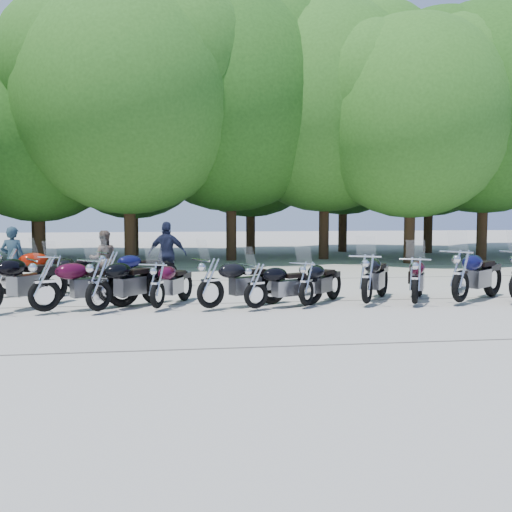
{
  "coord_description": "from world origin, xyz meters",
  "views": [
    {
      "loc": [
        -1.9,
        -12.29,
        2.21
      ],
      "look_at": [
        0.0,
        1.5,
        1.1
      ],
      "focal_mm": 42.0,
      "sensor_mm": 36.0,
      "label": 1
    }
  ],
  "objects": [
    {
      "name": "motorcycle_13",
      "position": [
        -3.51,
        3.21,
        0.64
      ],
      "size": [
        2.28,
        1.8,
        1.28
      ],
      "primitive_type": null,
      "rotation": [
        0.0,
        0.0,
        2.14
      ],
      "color": "#0D0E39",
      "rests_on": "ground"
    },
    {
      "name": "tree_2",
      "position": [
        -7.25,
        12.84,
        5.31
      ],
      "size": [
        7.31,
        7.31,
        8.97
      ],
      "color": "#3A2614",
      "rests_on": "ground"
    },
    {
      "name": "tree_14",
      "position": [
        10.68,
        16.09,
        5.83
      ],
      "size": [
        8.02,
        8.02,
        9.84
      ],
      "color": "#3A2614",
      "rests_on": "ground"
    },
    {
      "name": "motorcycle_8",
      "position": [
        3.47,
        0.44,
        0.63
      ],
      "size": [
        1.6,
        2.32,
        1.27
      ],
      "primitive_type": null,
      "rotation": [
        0.0,
        0.0,
        2.69
      ],
      "color": "#340716",
      "rests_on": "ground"
    },
    {
      "name": "tree_4",
      "position": [
        0.54,
        13.09,
        6.64
      ],
      "size": [
        9.13,
        9.13,
        11.2
      ],
      "color": "#3A2614",
      "rests_on": "ground"
    },
    {
      "name": "tree_3",
      "position": [
        -3.57,
        11.24,
        6.32
      ],
      "size": [
        8.7,
        8.7,
        10.67
      ],
      "color": "#3A2614",
      "rests_on": "ground"
    },
    {
      "name": "motorcycle_9",
      "position": [
        4.56,
        0.47,
        0.72
      ],
      "size": [
        2.48,
        2.21,
        1.45
      ],
      "primitive_type": null,
      "rotation": [
        0.0,
        0.0,
        2.25
      ],
      "color": "#0C0D36",
      "rests_on": "ground"
    },
    {
      "name": "motorcycle_11",
      "position": [
        -5.96,
        3.17,
        0.7
      ],
      "size": [
        2.57,
        1.65,
        1.4
      ],
      "primitive_type": null,
      "rotation": [
        0.0,
        0.0,
        1.97
      ],
      "color": "#951605",
      "rests_on": "ground"
    },
    {
      "name": "motorcycle_3",
      "position": [
        -2.26,
        0.64,
        0.6
      ],
      "size": [
        1.43,
        2.19,
        1.19
      ],
      "primitive_type": null,
      "rotation": [
        0.0,
        0.0,
        2.73
      ],
      "color": "#3B081E",
      "rests_on": "ground"
    },
    {
      "name": "rider_1",
      "position": [
        -3.83,
        4.66,
        0.8
      ],
      "size": [
        0.89,
        0.75,
        1.6
      ],
      "primitive_type": "imported",
      "rotation": [
        0.0,
        0.0,
        3.35
      ],
      "color": "brown",
      "rests_on": "ground"
    },
    {
      "name": "rider_2",
      "position": [
        -2.08,
        4.67,
        0.92
      ],
      "size": [
        1.14,
        0.62,
        1.84
      ],
      "primitive_type": "imported",
      "rotation": [
        0.0,
        0.0,
        2.97
      ],
      "color": "#1B2039",
      "rests_on": "ground"
    },
    {
      "name": "tree_6",
      "position": [
        7.55,
        10.82,
        5.81
      ],
      "size": [
        8.0,
        8.0,
        9.82
      ],
      "color": "#3A2614",
      "rests_on": "ground"
    },
    {
      "name": "motorcycle_2",
      "position": [
        -3.47,
        0.42,
        0.66
      ],
      "size": [
        2.08,
        2.24,
        1.33
      ],
      "primitive_type": null,
      "rotation": [
        0.0,
        0.0,
        2.43
      ],
      "color": "black",
      "rests_on": "ground"
    },
    {
      "name": "motorcycle_12",
      "position": [
        -4.86,
        3.09,
        0.59
      ],
      "size": [
        1.46,
        2.16,
        1.18
      ],
      "primitive_type": null,
      "rotation": [
        0.0,
        0.0,
        2.7
      ],
      "color": "black",
      "rests_on": "ground"
    },
    {
      "name": "tree_7",
      "position": [
        11.2,
        11.78,
        6.39
      ],
      "size": [
        8.79,
        8.79,
        10.79
      ],
      "color": "#3A2614",
      "rests_on": "ground"
    },
    {
      "name": "rider_0",
      "position": [
        -6.1,
        4.11,
        0.87
      ],
      "size": [
        0.7,
        0.52,
        1.74
      ],
      "primitive_type": "imported",
      "rotation": [
        0.0,
        0.0,
        2.96
      ],
      "color": "#1F3341",
      "rests_on": "ground"
    },
    {
      "name": "motorcycle_1",
      "position": [
        -4.57,
        0.5,
        0.68
      ],
      "size": [
        2.45,
        1.76,
        1.35
      ],
      "primitive_type": null,
      "rotation": [
        0.0,
        0.0,
        2.06
      ],
      "color": "#36071B",
      "rests_on": "ground"
    },
    {
      "name": "tree_12",
      "position": [
        1.8,
        16.47,
        5.72
      ],
      "size": [
        7.88,
        7.88,
        9.67
      ],
      "color": "#3A2614",
      "rests_on": "ground"
    },
    {
      "name": "tree_13",
      "position": [
        6.69,
        17.47,
        6.04
      ],
      "size": [
        8.31,
        8.31,
        10.2
      ],
      "color": "#3A2614",
      "rests_on": "ground"
    },
    {
      "name": "motorcycle_5",
      "position": [
        -0.16,
        0.34,
        0.59
      ],
      "size": [
        2.15,
        1.47,
        1.17
      ],
      "primitive_type": null,
      "rotation": [
        0.0,
        0.0,
        2.02
      ],
      "color": "black",
      "rests_on": "ground"
    },
    {
      "name": "motorcycle_7",
      "position": [
        2.4,
        0.61,
        0.67
      ],
      "size": [
        1.84,
        2.41,
        1.34
      ],
      "primitive_type": null,
      "rotation": [
        0.0,
        0.0,
        2.6
      ],
      "color": "black",
      "rests_on": "ground"
    },
    {
      "name": "motorcycle_4",
      "position": [
        -1.13,
        0.47,
        0.65
      ],
      "size": [
        2.37,
        1.68,
        1.3
      ],
      "primitive_type": null,
      "rotation": [
        0.0,
        0.0,
        2.05
      ],
      "color": "black",
      "rests_on": "ground"
    },
    {
      "name": "tree_5",
      "position": [
        4.61,
        13.2,
        6.57
      ],
      "size": [
        9.04,
        9.04,
        11.1
      ],
      "color": "#3A2614",
      "rests_on": "ground"
    },
    {
      "name": "ground",
      "position": [
        0.0,
        0.0,
        0.0
      ],
      "size": [
        90.0,
        90.0,
        0.0
      ],
      "primitive_type": "plane",
      "color": "#9B978C",
      "rests_on": "ground"
    },
    {
      "name": "motorcycle_6",
      "position": [
        1.0,
        0.58,
        0.59
      ],
      "size": [
        1.79,
        2.02,
        1.18
      ],
      "primitive_type": null,
      "rotation": [
        0.0,
        0.0,
        2.47
      ],
      "color": "black",
      "rests_on": "ground"
    },
    {
      "name": "tree_10",
      "position": [
        -8.29,
        16.97,
        5.66
      ],
      "size": [
        7.78,
        7.78,
        9.55
      ],
      "color": "#3A2614",
      "rests_on": "ground"
    },
    {
      "name": "tree_11",
      "position": [
        -3.76,
        16.43,
        5.49
      ],
      "size": [
        7.56,
        7.56,
        9.28
      ],
      "color": "#3A2614",
      "rests_on": "ground"
    }
  ]
}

